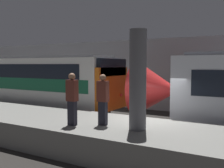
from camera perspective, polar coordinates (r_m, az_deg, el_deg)
ground_plane at (r=10.91m, az=8.11°, el=-12.08°), size 120.00×120.00×0.00m
platform at (r=9.21m, az=3.98°, el=-12.06°), size 40.00×3.55×0.95m
station_rear_barrier at (r=17.05m, az=16.73°, el=1.81°), size 50.00×0.15×4.77m
support_pillar_near at (r=8.45m, az=5.64°, el=0.88°), size 0.55×0.55×3.24m
train_boxy at (r=19.88m, az=-22.82°, el=0.38°), size 18.13×3.11×3.56m
person_waiting at (r=9.13m, az=-2.00°, el=-3.08°), size 0.38×0.24×1.78m
person_walking at (r=9.19m, az=-8.67°, el=-2.90°), size 0.38×0.24×1.82m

